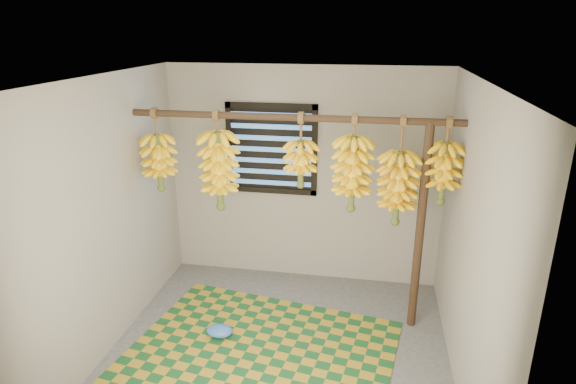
% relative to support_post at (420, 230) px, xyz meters
% --- Properties ---
extents(floor, '(3.00, 3.00, 0.01)m').
position_rel_support_post_xyz_m(floor, '(-1.20, -0.70, -1.00)').
color(floor, '#4D4D4D').
rests_on(floor, ground).
extents(ceiling, '(3.00, 3.00, 0.01)m').
position_rel_support_post_xyz_m(ceiling, '(-1.20, -0.70, 1.40)').
color(ceiling, silver).
rests_on(ceiling, wall_back).
extents(wall_back, '(3.00, 0.01, 2.40)m').
position_rel_support_post_xyz_m(wall_back, '(-1.20, 0.80, 0.20)').
color(wall_back, gray).
rests_on(wall_back, floor).
extents(wall_left, '(0.01, 3.00, 2.40)m').
position_rel_support_post_xyz_m(wall_left, '(-2.71, -0.70, 0.20)').
color(wall_left, gray).
rests_on(wall_left, floor).
extents(wall_right, '(0.01, 3.00, 2.40)m').
position_rel_support_post_xyz_m(wall_right, '(0.30, -0.70, 0.20)').
color(wall_right, gray).
rests_on(wall_right, floor).
extents(window, '(1.00, 0.04, 1.00)m').
position_rel_support_post_xyz_m(window, '(-1.55, 0.78, 0.50)').
color(window, black).
rests_on(window, wall_back).
extents(hanging_pole, '(3.00, 0.06, 0.06)m').
position_rel_support_post_xyz_m(hanging_pole, '(-1.20, 0.00, 1.00)').
color(hanging_pole, '#3F281A').
rests_on(hanging_pole, wall_left).
extents(support_post, '(0.08, 0.08, 2.00)m').
position_rel_support_post_xyz_m(support_post, '(0.00, 0.00, 0.00)').
color(support_post, '#3F281A').
rests_on(support_post, floor).
extents(woven_mat, '(2.56, 2.17, 0.01)m').
position_rel_support_post_xyz_m(woven_mat, '(-1.36, -0.73, -0.99)').
color(woven_mat, '#164E22').
rests_on(woven_mat, floor).
extents(plastic_bag, '(0.26, 0.19, 0.10)m').
position_rel_support_post_xyz_m(plastic_bag, '(-1.79, -0.53, -0.94)').
color(plastic_bag, blue).
rests_on(plastic_bag, woven_mat).
extents(banana_bunch_a, '(0.33, 0.33, 0.81)m').
position_rel_support_post_xyz_m(banana_bunch_a, '(-2.49, 0.00, 0.52)').
color(banana_bunch_a, brown).
rests_on(banana_bunch_a, hanging_pole).
extents(banana_bunch_b, '(0.35, 0.35, 0.96)m').
position_rel_support_post_xyz_m(banana_bunch_b, '(-1.89, -0.00, 0.47)').
color(banana_bunch_b, brown).
rests_on(banana_bunch_b, hanging_pole).
extents(banana_bunch_c, '(0.31, 0.31, 0.69)m').
position_rel_support_post_xyz_m(banana_bunch_c, '(-1.11, 0.00, 0.58)').
color(banana_bunch_c, brown).
rests_on(banana_bunch_c, hanging_pole).
extents(banana_bunch_d, '(0.35, 0.35, 0.89)m').
position_rel_support_post_xyz_m(banana_bunch_d, '(-0.64, 0.00, 0.51)').
color(banana_bunch_d, brown).
rests_on(banana_bunch_d, hanging_pole).
extents(banana_bunch_e, '(0.35, 0.35, 1.00)m').
position_rel_support_post_xyz_m(banana_bunch_e, '(-0.23, 0.00, 0.39)').
color(banana_bunch_e, brown).
rests_on(banana_bunch_e, hanging_pole).
extents(banana_bunch_f, '(0.30, 0.30, 0.78)m').
position_rel_support_post_xyz_m(banana_bunch_f, '(0.15, 0.00, 0.55)').
color(banana_bunch_f, brown).
rests_on(banana_bunch_f, hanging_pole).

